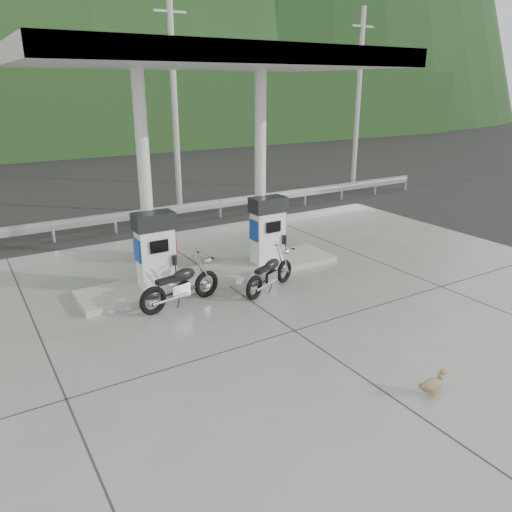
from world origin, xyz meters
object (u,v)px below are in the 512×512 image
duck (432,385)px  motorcycle_right (180,286)px  gas_pump_left (155,249)px  motorcycle_left (270,274)px  gas_pump_right (268,230)px

duck → motorcycle_right: bearing=116.8°
gas_pump_left → motorcycle_right: (0.13, -1.11, -0.59)m
gas_pump_left → duck: 6.89m
motorcycle_left → duck: (-0.16, -5.04, -0.23)m
gas_pump_right → motorcycle_right: gas_pump_right is taller
motorcycle_right → duck: (2.04, -5.37, -0.28)m
gas_pump_left → motorcycle_right: 1.26m
gas_pump_right → motorcycle_right: size_ratio=0.92×
motorcycle_left → gas_pump_right: bearing=35.9°
gas_pump_right → duck: bearing=-99.0°
gas_pump_right → motorcycle_right: 3.31m
motorcycle_left → gas_pump_left: bearing=125.3°
motorcycle_left → motorcycle_right: 2.23m
motorcycle_left → duck: motorcycle_left is taller
gas_pump_left → duck: gas_pump_left is taller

